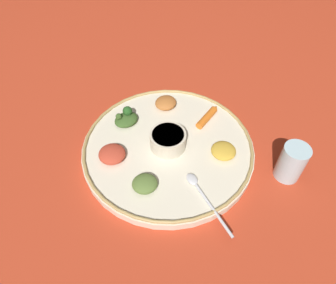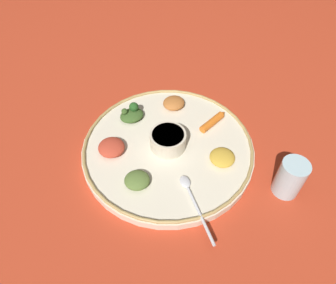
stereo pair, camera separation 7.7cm
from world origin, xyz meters
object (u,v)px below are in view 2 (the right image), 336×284
Objects in this scene: spoon at (192,197)px; drinking_glass at (289,180)px; greens_pile at (132,114)px; carrot_near_spoon at (213,121)px; center_bowl at (168,140)px.

drinking_glass reaches higher than spoon.
carrot_near_spoon is (-0.12, 0.19, -0.01)m from greens_pile.
center_bowl is 0.16m from spoon.
greens_pile is 0.43m from drinking_glass.
drinking_glass is (-0.08, 0.29, -0.00)m from center_bowl.
center_bowl and greens_pile have the same top height.
carrot_near_spoon is (-0.14, 0.04, -0.01)m from center_bowl.
spoon is at bearing 22.88° from carrot_near_spoon.
greens_pile reaches higher than carrot_near_spoon.
spoon is at bearing 58.89° from center_bowl.
carrot_near_spoon is 0.25m from drinking_glass.
spoon is (0.08, 0.14, -0.02)m from center_bowl.
carrot_near_spoon is at bearing 162.30° from center_bowl.
spoon is at bearing 70.58° from greens_pile.
drinking_glass is at bearing 77.21° from carrot_near_spoon.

